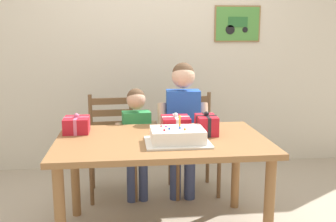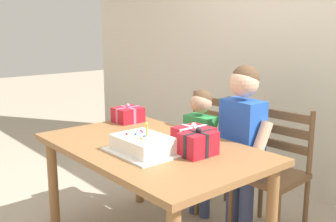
{
  "view_description": "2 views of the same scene",
  "coord_description": "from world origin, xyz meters",
  "px_view_note": "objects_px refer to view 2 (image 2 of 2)",
  "views": [
    {
      "loc": [
        -0.26,
        -2.67,
        1.47
      ],
      "look_at": [
        0.05,
        0.06,
        0.93
      ],
      "focal_mm": 41.51,
      "sensor_mm": 36.0,
      "label": 1
    },
    {
      "loc": [
        1.95,
        -1.5,
        1.49
      ],
      "look_at": [
        0.16,
        0.01,
        0.99
      ],
      "focal_mm": 42.7,
      "sensor_mm": 36.0,
      "label": 2
    }
  ],
  "objects_px": {
    "child_older": "(242,135)",
    "gift_box_beside_cake": "(198,144)",
    "chair_right": "(273,172)",
    "chair_left": "(199,148)",
    "gift_box_red_large": "(128,115)",
    "gift_box_corner_small": "(194,135)",
    "dining_table": "(151,159)",
    "birthday_cake": "(143,145)",
    "child_younger": "(200,141)"
  },
  "relations": [
    {
      "from": "gift_box_corner_small",
      "to": "birthday_cake",
      "type": "bearing_deg",
      "value": -95.87
    },
    {
      "from": "gift_box_corner_small",
      "to": "child_younger",
      "type": "distance_m",
      "value": 0.49
    },
    {
      "from": "chair_left",
      "to": "chair_right",
      "type": "distance_m",
      "value": 0.75
    },
    {
      "from": "gift_box_corner_small",
      "to": "child_older",
      "type": "distance_m",
      "value": 0.37
    },
    {
      "from": "birthday_cake",
      "to": "chair_left",
      "type": "bearing_deg",
      "value": 116.81
    },
    {
      "from": "child_older",
      "to": "gift_box_beside_cake",
      "type": "bearing_deg",
      "value": -79.38
    },
    {
      "from": "chair_left",
      "to": "chair_right",
      "type": "bearing_deg",
      "value": -0.0
    },
    {
      "from": "child_younger",
      "to": "chair_left",
      "type": "bearing_deg",
      "value": 136.77
    },
    {
      "from": "dining_table",
      "to": "chair_left",
      "type": "bearing_deg",
      "value": 115.12
    },
    {
      "from": "chair_left",
      "to": "gift_box_corner_small",
      "type": "bearing_deg",
      "value": -47.55
    },
    {
      "from": "dining_table",
      "to": "child_older",
      "type": "distance_m",
      "value": 0.66
    },
    {
      "from": "birthday_cake",
      "to": "gift_box_red_large",
      "type": "xyz_separation_m",
      "value": [
        -0.72,
        0.38,
        0.01
      ]
    },
    {
      "from": "child_older",
      "to": "gift_box_red_large",
      "type": "bearing_deg",
      "value": -157.86
    },
    {
      "from": "gift_box_red_large",
      "to": "gift_box_corner_small",
      "type": "bearing_deg",
      "value": -0.07
    },
    {
      "from": "dining_table",
      "to": "chair_left",
      "type": "relative_size",
      "value": 1.63
    },
    {
      "from": "chair_left",
      "to": "chair_right",
      "type": "xyz_separation_m",
      "value": [
        0.75,
        -0.0,
        0.0
      ]
    },
    {
      "from": "gift_box_corner_small",
      "to": "chair_left",
      "type": "bearing_deg",
      "value": 132.45
    },
    {
      "from": "gift_box_corner_small",
      "to": "chair_left",
      "type": "relative_size",
      "value": 0.24
    },
    {
      "from": "chair_left",
      "to": "child_older",
      "type": "distance_m",
      "value": 0.72
    },
    {
      "from": "dining_table",
      "to": "birthday_cake",
      "type": "height_order",
      "value": "birthday_cake"
    },
    {
      "from": "chair_left",
      "to": "child_older",
      "type": "height_order",
      "value": "child_older"
    },
    {
      "from": "gift_box_red_large",
      "to": "gift_box_beside_cake",
      "type": "distance_m",
      "value": 0.98
    },
    {
      "from": "gift_box_beside_cake",
      "to": "child_younger",
      "type": "xyz_separation_m",
      "value": [
        -0.5,
        0.52,
        -0.19
      ]
    },
    {
      "from": "gift_box_beside_cake",
      "to": "child_older",
      "type": "bearing_deg",
      "value": 100.62
    },
    {
      "from": "gift_box_red_large",
      "to": "chair_left",
      "type": "height_order",
      "value": "chair_left"
    },
    {
      "from": "child_younger",
      "to": "gift_box_red_large",
      "type": "bearing_deg",
      "value": -142.61
    },
    {
      "from": "birthday_cake",
      "to": "child_older",
      "type": "height_order",
      "value": "child_older"
    },
    {
      "from": "dining_table",
      "to": "gift_box_red_large",
      "type": "relative_size",
      "value": 7.0
    },
    {
      "from": "child_older",
      "to": "birthday_cake",
      "type": "bearing_deg",
      "value": -101.64
    },
    {
      "from": "birthday_cake",
      "to": "gift_box_beside_cake",
      "type": "distance_m",
      "value": 0.33
    },
    {
      "from": "birthday_cake",
      "to": "chair_right",
      "type": "xyz_separation_m",
      "value": [
        0.28,
        0.94,
        -0.32
      ]
    },
    {
      "from": "dining_table",
      "to": "gift_box_red_large",
      "type": "bearing_deg",
      "value": 158.22
    },
    {
      "from": "chair_right",
      "to": "chair_left",
      "type": "bearing_deg",
      "value": 180.0
    },
    {
      "from": "dining_table",
      "to": "gift_box_corner_small",
      "type": "distance_m",
      "value": 0.32
    },
    {
      "from": "gift_box_corner_small",
      "to": "child_younger",
      "type": "relative_size",
      "value": 0.22
    },
    {
      "from": "dining_table",
      "to": "gift_box_beside_cake",
      "type": "distance_m",
      "value": 0.39
    },
    {
      "from": "dining_table",
      "to": "chair_right",
      "type": "distance_m",
      "value": 0.91
    },
    {
      "from": "gift_box_beside_cake",
      "to": "child_older",
      "type": "distance_m",
      "value": 0.53
    },
    {
      "from": "child_older",
      "to": "child_younger",
      "type": "height_order",
      "value": "child_older"
    },
    {
      "from": "dining_table",
      "to": "chair_right",
      "type": "bearing_deg",
      "value": 65.16
    },
    {
      "from": "gift_box_beside_cake",
      "to": "chair_right",
      "type": "bearing_deg",
      "value": 87.47
    },
    {
      "from": "chair_right",
      "to": "child_older",
      "type": "distance_m",
      "value": 0.37
    },
    {
      "from": "gift_box_corner_small",
      "to": "child_younger",
      "type": "xyz_separation_m",
      "value": [
        -0.29,
        0.35,
        -0.17
      ]
    },
    {
      "from": "dining_table",
      "to": "gift_box_beside_cake",
      "type": "relative_size",
      "value": 6.86
    },
    {
      "from": "chair_left",
      "to": "child_younger",
      "type": "height_order",
      "value": "child_younger"
    },
    {
      "from": "gift_box_red_large",
      "to": "gift_box_corner_small",
      "type": "distance_m",
      "value": 0.76
    },
    {
      "from": "chair_right",
      "to": "child_younger",
      "type": "bearing_deg",
      "value": -158.8
    },
    {
      "from": "gift_box_red_large",
      "to": "chair_left",
      "type": "xyz_separation_m",
      "value": [
        0.24,
        0.56,
        -0.33
      ]
    },
    {
      "from": "gift_box_red_large",
      "to": "chair_right",
      "type": "distance_m",
      "value": 1.19
    },
    {
      "from": "dining_table",
      "to": "child_older",
      "type": "xyz_separation_m",
      "value": [
        0.25,
        0.6,
        0.11
      ]
    }
  ]
}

